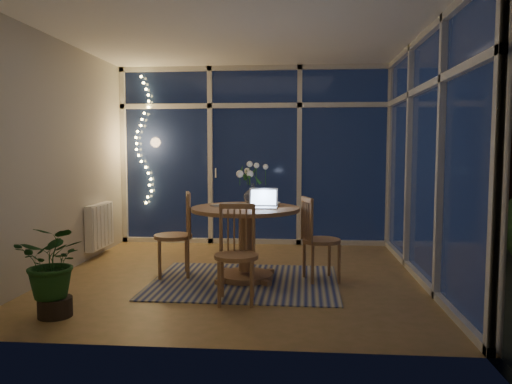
{
  "coord_description": "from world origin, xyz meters",
  "views": [
    {
      "loc": [
        0.64,
        -5.34,
        1.39
      ],
      "look_at": [
        0.16,
        0.25,
        0.91
      ],
      "focal_mm": 35.0,
      "sensor_mm": 36.0,
      "label": 1
    }
  ],
  "objects_px": {
    "chair_left": "(173,234)",
    "chair_front": "(236,254)",
    "dining_table": "(246,244)",
    "flower_vase": "(253,194)",
    "laptop": "(263,198)",
    "chair_right": "(322,239)",
    "potted_plant": "(54,272)"
  },
  "relations": [
    {
      "from": "chair_right",
      "to": "laptop",
      "type": "relative_size",
      "value": 3.0
    },
    {
      "from": "chair_left",
      "to": "laptop",
      "type": "relative_size",
      "value": 3.11
    },
    {
      "from": "laptop",
      "to": "chair_front",
      "type": "bearing_deg",
      "value": -103.9
    },
    {
      "from": "dining_table",
      "to": "chair_left",
      "type": "xyz_separation_m",
      "value": [
        -0.8,
        0.07,
        0.08
      ]
    },
    {
      "from": "chair_left",
      "to": "chair_front",
      "type": "height_order",
      "value": "chair_left"
    },
    {
      "from": "chair_front",
      "to": "chair_left",
      "type": "bearing_deg",
      "value": 128.83
    },
    {
      "from": "chair_front",
      "to": "laptop",
      "type": "height_order",
      "value": "laptop"
    },
    {
      "from": "laptop",
      "to": "potted_plant",
      "type": "xyz_separation_m",
      "value": [
        -1.65,
        -1.23,
        -0.51
      ]
    },
    {
      "from": "chair_right",
      "to": "laptop",
      "type": "height_order",
      "value": "laptop"
    },
    {
      "from": "dining_table",
      "to": "flower_vase",
      "type": "xyz_separation_m",
      "value": [
        0.05,
        0.35,
        0.5
      ]
    },
    {
      "from": "chair_right",
      "to": "chair_front",
      "type": "distance_m",
      "value": 1.15
    },
    {
      "from": "flower_vase",
      "to": "chair_right",
      "type": "bearing_deg",
      "value": -23.44
    },
    {
      "from": "dining_table",
      "to": "potted_plant",
      "type": "height_order",
      "value": "dining_table"
    },
    {
      "from": "dining_table",
      "to": "chair_front",
      "type": "xyz_separation_m",
      "value": [
        0.0,
        -0.8,
        0.06
      ]
    },
    {
      "from": "laptop",
      "to": "flower_vase",
      "type": "bearing_deg",
      "value": 108.63
    },
    {
      "from": "chair_right",
      "to": "potted_plant",
      "type": "height_order",
      "value": "chair_right"
    },
    {
      "from": "chair_right",
      "to": "flower_vase",
      "type": "xyz_separation_m",
      "value": [
        -0.76,
        0.33,
        0.43
      ]
    },
    {
      "from": "laptop",
      "to": "chair_left",
      "type": "bearing_deg",
      "value": 172.15
    },
    {
      "from": "dining_table",
      "to": "chair_right",
      "type": "xyz_separation_m",
      "value": [
        0.8,
        0.03,
        0.06
      ]
    },
    {
      "from": "dining_table",
      "to": "flower_vase",
      "type": "bearing_deg",
      "value": 82.16
    },
    {
      "from": "chair_left",
      "to": "potted_plant",
      "type": "distance_m",
      "value": 1.53
    },
    {
      "from": "chair_right",
      "to": "chair_left",
      "type": "bearing_deg",
      "value": 71.37
    },
    {
      "from": "chair_left",
      "to": "chair_right",
      "type": "relative_size",
      "value": 1.03
    },
    {
      "from": "chair_right",
      "to": "potted_plant",
      "type": "bearing_deg",
      "value": 103.53
    },
    {
      "from": "laptop",
      "to": "chair_right",
      "type": "bearing_deg",
      "value": 9.71
    },
    {
      "from": "chair_front",
      "to": "flower_vase",
      "type": "relative_size",
      "value": 4.3
    },
    {
      "from": "chair_front",
      "to": "flower_vase",
      "type": "bearing_deg",
      "value": 83.94
    },
    {
      "from": "dining_table",
      "to": "chair_left",
      "type": "height_order",
      "value": "chair_left"
    },
    {
      "from": "chair_left",
      "to": "laptop",
      "type": "height_order",
      "value": "laptop"
    },
    {
      "from": "chair_right",
      "to": "flower_vase",
      "type": "relative_size",
      "value": 4.33
    },
    {
      "from": "chair_front",
      "to": "laptop",
      "type": "relative_size",
      "value": 2.98
    },
    {
      "from": "chair_front",
      "to": "potted_plant",
      "type": "xyz_separation_m",
      "value": [
        -1.46,
        -0.5,
        -0.07
      ]
    }
  ]
}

